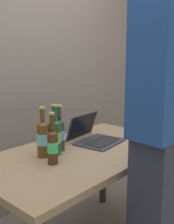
% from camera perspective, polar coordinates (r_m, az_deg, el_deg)
% --- Properties ---
extents(desk, '(1.38, 0.76, 0.75)m').
position_cam_1_polar(desk, '(1.82, -0.84, -11.09)').
color(desk, '#9E8460').
rests_on(desk, ground).
extents(laptop, '(0.36, 0.35, 0.20)m').
position_cam_1_polar(laptop, '(1.96, 1.49, -5.12)').
color(laptop, '#383D4C').
rests_on(laptop, desk).
extents(beer_bottle_green, '(0.08, 0.08, 0.31)m').
position_cam_1_polar(beer_bottle_green, '(1.66, -9.28, -5.36)').
color(beer_bottle_green, brown).
rests_on(beer_bottle_green, desk).
extents(beer_bottle_brown, '(0.06, 0.06, 0.30)m').
position_cam_1_polar(beer_bottle_brown, '(1.54, -7.28, -6.94)').
color(beer_bottle_brown, '#472B14').
rests_on(beer_bottle_brown, desk).
extents(beer_bottle_amber, '(0.08, 0.08, 0.32)m').
position_cam_1_polar(beer_bottle_amber, '(1.69, -6.79, -4.94)').
color(beer_bottle_amber, '#1E5123').
rests_on(beer_bottle_amber, desk).
extents(beer_bottle_dark, '(0.07, 0.07, 0.30)m').
position_cam_1_polar(beer_bottle_dark, '(1.77, -5.84, -4.47)').
color(beer_bottle_dark, '#333333').
rests_on(beer_bottle_dark, desk).
extents(person_figure, '(0.43, 0.29, 1.85)m').
position_cam_1_polar(person_figure, '(1.43, 16.21, -5.26)').
color(person_figure, '#2D3347').
rests_on(person_figure, ground).
extents(back_wall, '(6.00, 0.10, 2.60)m').
position_cam_1_polar(back_wall, '(2.35, -16.71, 9.71)').
color(back_wall, gray).
rests_on(back_wall, ground).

